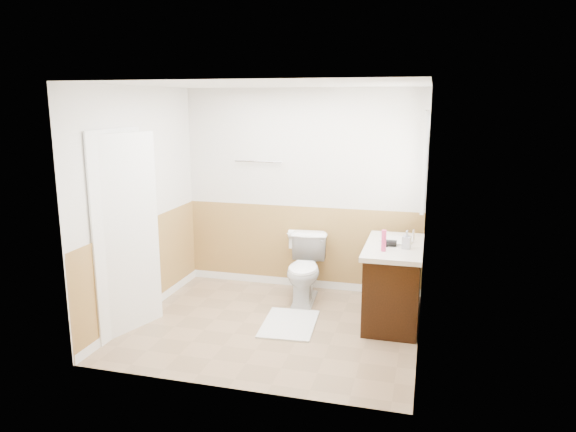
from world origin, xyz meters
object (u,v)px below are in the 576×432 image
(toilet, at_px, (305,269))
(lotion_bottle, at_px, (384,241))
(soap_dispenser, at_px, (407,240))
(vanity_cabinet, at_px, (393,285))
(bath_mat, at_px, (289,324))

(toilet, height_order, lotion_bottle, lotion_bottle)
(soap_dispenser, bearing_deg, lotion_bottle, -144.06)
(toilet, xyz_separation_m, vanity_cabinet, (1.05, -0.33, 0.01))
(bath_mat, xyz_separation_m, vanity_cabinet, (1.05, 0.42, 0.39))
(bath_mat, height_order, lotion_bottle, lotion_bottle)
(bath_mat, height_order, vanity_cabinet, vanity_cabinet)
(bath_mat, relative_size, soap_dispenser, 4.19)
(toilet, xyz_separation_m, bath_mat, (0.00, -0.74, -0.38))
(vanity_cabinet, xyz_separation_m, soap_dispenser, (0.12, -0.12, 0.55))
(vanity_cabinet, height_order, soap_dispenser, soap_dispenser)
(toilet, bearing_deg, soap_dispenser, -25.04)
(bath_mat, bearing_deg, lotion_bottle, 8.26)
(vanity_cabinet, bearing_deg, soap_dispenser, -44.58)
(toilet, bearing_deg, bath_mat, -94.23)
(bath_mat, bearing_deg, soap_dispenser, 14.25)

